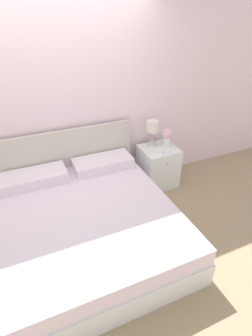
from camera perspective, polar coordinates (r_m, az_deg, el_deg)
ground_plane at (r=3.92m, az=-12.03°, el=-5.51°), size 12.00×12.00×0.00m
wall_back at (r=3.38m, az=-14.78°, el=13.06°), size 8.00×0.06×2.60m
bed at (r=3.05m, az=-8.49°, el=-11.28°), size 1.87×2.01×1.00m
nightstand at (r=3.93m, az=6.93°, el=0.39°), size 0.51×0.50×0.60m
table_lamp at (r=3.74m, az=5.77°, el=8.60°), size 0.17×0.17×0.38m
flower_vase at (r=3.79m, az=8.94°, el=6.93°), size 0.15×0.15×0.27m
teacup at (r=3.63m, az=7.71°, el=3.45°), size 0.13×0.13×0.05m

